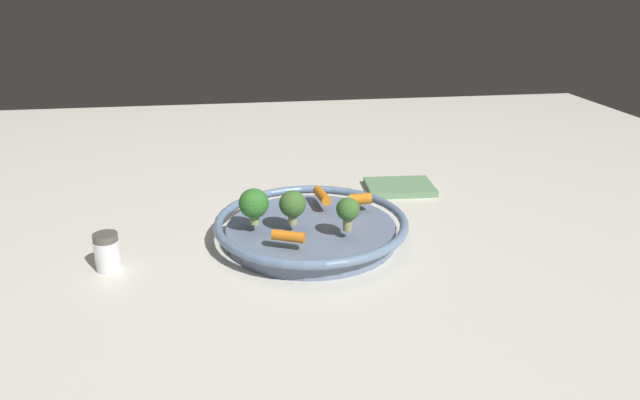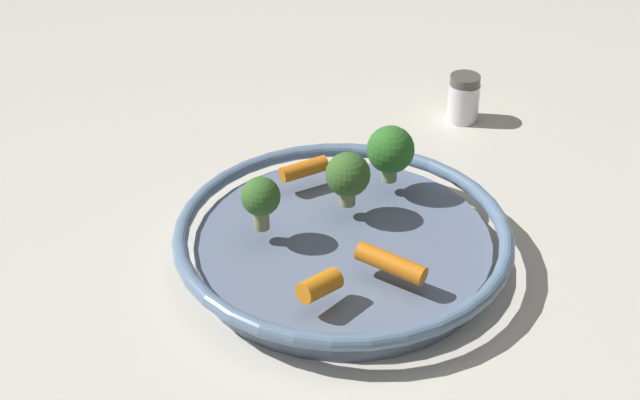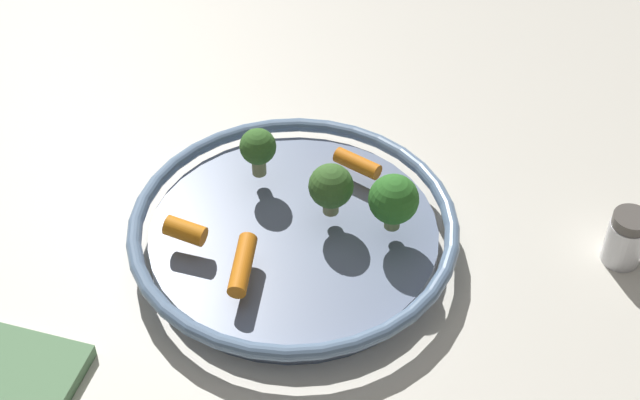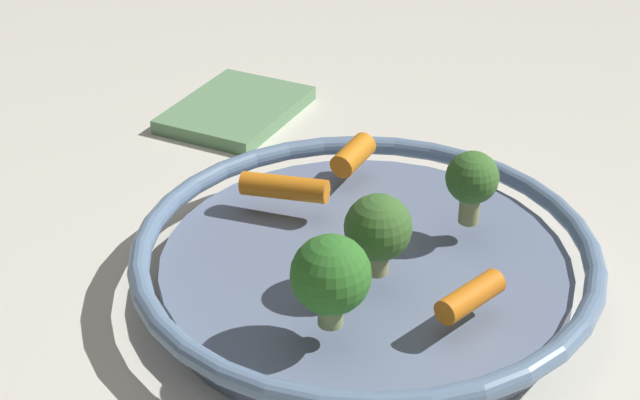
# 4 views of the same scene
# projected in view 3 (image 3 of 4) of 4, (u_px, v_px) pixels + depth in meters

# --- Properties ---
(ground_plane) EXTENTS (2.40, 2.40, 0.00)m
(ground_plane) POSITION_uv_depth(u_px,v_px,m) (294.00, 249.00, 1.00)
(ground_plane) COLOR silver
(serving_bowl) EXTENTS (0.34, 0.34, 0.04)m
(serving_bowl) POSITION_uv_depth(u_px,v_px,m) (294.00, 234.00, 0.99)
(serving_bowl) COLOR slate
(serving_bowl) RESTS_ON ground_plane
(baby_carrot_right) EXTENTS (0.06, 0.04, 0.02)m
(baby_carrot_right) POSITION_uv_depth(u_px,v_px,m) (357.00, 163.00, 1.02)
(baby_carrot_right) COLOR orange
(baby_carrot_right) RESTS_ON serving_bowl
(baby_carrot_back) EXTENTS (0.03, 0.07, 0.02)m
(baby_carrot_back) POSITION_uv_depth(u_px,v_px,m) (243.00, 265.00, 0.91)
(baby_carrot_back) COLOR orange
(baby_carrot_back) RESTS_ON serving_bowl
(baby_carrot_center) EXTENTS (0.05, 0.03, 0.02)m
(baby_carrot_center) POSITION_uv_depth(u_px,v_px,m) (185.00, 231.00, 0.95)
(baby_carrot_center) COLOR orange
(baby_carrot_center) RESTS_ON serving_bowl
(broccoli_floret_small) EXTENTS (0.05, 0.05, 0.06)m
(broccoli_floret_small) POSITION_uv_depth(u_px,v_px,m) (331.00, 187.00, 0.96)
(broccoli_floret_small) COLOR tan
(broccoli_floret_small) RESTS_ON serving_bowl
(broccoli_floret_edge) EXTENTS (0.04, 0.04, 0.06)m
(broccoli_floret_edge) POSITION_uv_depth(u_px,v_px,m) (258.00, 148.00, 1.00)
(broccoli_floret_edge) COLOR tan
(broccoli_floret_edge) RESTS_ON serving_bowl
(broccoli_floret_mid) EXTENTS (0.05, 0.05, 0.06)m
(broccoli_floret_mid) POSITION_uv_depth(u_px,v_px,m) (394.00, 200.00, 0.94)
(broccoli_floret_mid) COLOR #97AA66
(broccoli_floret_mid) RESTS_ON serving_bowl
(salt_shaker) EXTENTS (0.04, 0.04, 0.06)m
(salt_shaker) POSITION_uv_depth(u_px,v_px,m) (626.00, 238.00, 0.97)
(salt_shaker) COLOR white
(salt_shaker) RESTS_ON ground_plane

